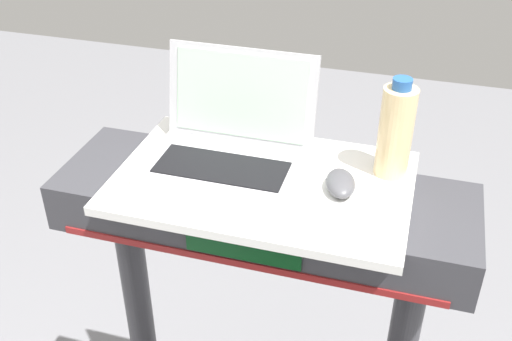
% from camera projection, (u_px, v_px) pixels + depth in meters
% --- Properties ---
extents(desk_board, '(0.62, 0.40, 0.02)m').
position_uv_depth(desk_board, '(263.00, 182.00, 1.29)').
color(desk_board, white).
rests_on(desk_board, treadmill_base).
extents(laptop, '(0.34, 0.26, 0.22)m').
position_uv_depth(laptop, '(230.00, 143.00, 1.32)').
color(laptop, '#B7B7BC').
rests_on(laptop, desk_board).
extents(computer_mouse, '(0.08, 0.11, 0.03)m').
position_uv_depth(computer_mouse, '(340.00, 183.00, 1.24)').
color(computer_mouse, '#4C4C51').
rests_on(computer_mouse, desk_board).
extents(water_bottle, '(0.07, 0.07, 0.22)m').
position_uv_depth(water_bottle, '(396.00, 131.00, 1.25)').
color(water_bottle, beige).
rests_on(water_bottle, desk_board).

